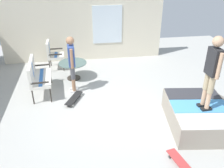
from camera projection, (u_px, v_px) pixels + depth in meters
The scene contains 10 objects.
ground_plane at pixel (111, 113), 6.36m from camera, with size 12.00×12.00×0.10m, color #A8A8A3.
house_facade at pixel (83, 26), 8.98m from camera, with size 0.23×6.00×2.62m.
skate_ramp at pixel (199, 115), 5.74m from camera, with size 1.97×2.25×0.53m.
patio_bench at pixel (37, 74), 6.90m from camera, with size 1.28×0.63×1.02m.
patio_chair_near_house at pixel (52, 53), 8.48m from camera, with size 0.63×0.56×1.02m.
patio_table at pixel (73, 67), 7.87m from camera, with size 0.90×0.90×0.57m.
person_watching at pixel (72, 61), 6.86m from camera, with size 0.48×0.26×1.68m.
person_skater at pixel (212, 69), 5.07m from camera, with size 0.48×0.26×1.69m.
skateboard_by_bench at pixel (74, 98), 6.77m from camera, with size 0.81×0.52×0.10m.
skateboard_spare at pixel (182, 164), 4.64m from camera, with size 0.82×0.37×0.10m.
Camera 1 is at (-5.20, 0.77, 3.62)m, focal length 38.73 mm.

